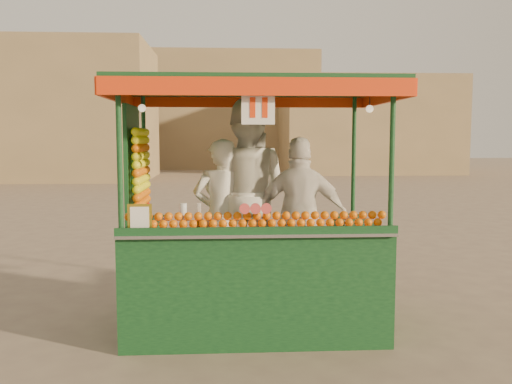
{
  "coord_description": "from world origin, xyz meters",
  "views": [
    {
      "loc": [
        -0.63,
        -5.27,
        1.82
      ],
      "look_at": [
        -0.33,
        0.01,
        1.3
      ],
      "focal_mm": 38.13,
      "sensor_mm": 36.0,
      "label": 1
    }
  ],
  "objects": [
    {
      "name": "building_center",
      "position": [
        -2.0,
        30.0,
        3.5
      ],
      "size": [
        14.0,
        7.0,
        7.0
      ],
      "primitive_type": "cube",
      "color": "#967C55",
      "rests_on": "ground"
    },
    {
      "name": "vendor_left",
      "position": [
        -0.67,
        0.17,
        1.05
      ],
      "size": [
        0.61,
        0.44,
        1.55
      ],
      "rotation": [
        0.0,
        0.0,
        3.28
      ],
      "color": "white",
      "rests_on": "ground"
    },
    {
      "name": "vendor_right",
      "position": [
        0.11,
        -0.01,
        1.06
      ],
      "size": [
        0.96,
        0.49,
        1.57
      ],
      "rotation": [
        0.0,
        0.0,
        3.02
      ],
      "color": "white",
      "rests_on": "ground"
    },
    {
      "name": "building_left",
      "position": [
        -9.0,
        20.0,
        3.0
      ],
      "size": [
        10.0,
        6.0,
        6.0
      ],
      "primitive_type": "cube",
      "color": "#967C55",
      "rests_on": "ground"
    },
    {
      "name": "vendor_middle",
      "position": [
        -0.42,
        0.33,
        1.25
      ],
      "size": [
        1.1,
        0.95,
        1.95
      ],
      "rotation": [
        0.0,
        0.0,
        2.89
      ],
      "color": "silver",
      "rests_on": "ground"
    },
    {
      "name": "juice_cart",
      "position": [
        -0.42,
        -0.19,
        0.76
      ],
      "size": [
        2.58,
        1.67,
        2.34
      ],
      "color": "black",
      "rests_on": "ground"
    },
    {
      "name": "building_right",
      "position": [
        7.0,
        24.0,
        2.5
      ],
      "size": [
        9.0,
        6.0,
        5.0
      ],
      "primitive_type": "cube",
      "color": "#967C55",
      "rests_on": "ground"
    },
    {
      "name": "ground",
      "position": [
        0.0,
        0.0,
        0.0
      ],
      "size": [
        90.0,
        90.0,
        0.0
      ],
      "primitive_type": "plane",
      "color": "#6C594D",
      "rests_on": "ground"
    }
  ]
}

